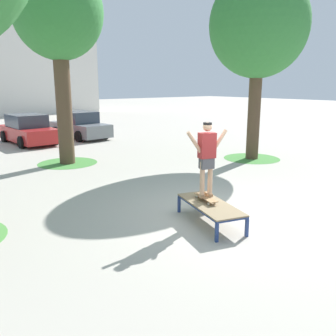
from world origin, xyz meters
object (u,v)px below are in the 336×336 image
(car_grey, at_px, (79,126))
(skate_box, at_px, (210,206))
(tree_mid_back, at_px, (58,15))
(tree_near_right, at_px, (259,27))
(skateboard, at_px, (206,198))
(car_red, at_px, (28,130))
(skater, at_px, (207,155))

(car_grey, bearing_deg, skate_box, -104.09)
(tree_mid_back, distance_m, car_grey, 8.43)
(tree_near_right, bearing_deg, skateboard, -149.48)
(skate_box, height_order, car_grey, car_grey)
(tree_mid_back, bearing_deg, skateboard, -90.41)
(skateboard, height_order, tree_near_right, tree_near_right)
(tree_near_right, bearing_deg, skate_box, -148.36)
(skate_box, relative_size, car_red, 0.48)
(skateboard, distance_m, car_red, 13.66)
(skater, bearing_deg, skateboard, -106.30)
(tree_mid_back, bearing_deg, tree_near_right, -31.79)
(skate_box, distance_m, tree_mid_back, 9.43)
(skater, bearing_deg, car_red, 87.92)
(car_red, bearing_deg, skate_box, -92.31)
(skateboard, bearing_deg, tree_mid_back, 89.59)
(skateboard, xyz_separation_m, car_grey, (3.46, 13.82, 0.15))
(skater, xyz_separation_m, car_grey, (3.46, 13.82, -0.84))
(tree_mid_back, relative_size, car_red, 1.71)
(car_red, distance_m, car_grey, 2.97)
(skater, bearing_deg, car_grey, 75.95)
(skateboard, height_order, car_red, car_red)
(tree_mid_back, xyz_separation_m, car_grey, (3.40, 6.06, -4.76))
(skate_box, xyz_separation_m, car_grey, (3.52, 14.04, 0.28))
(skater, bearing_deg, tree_near_right, 30.51)
(skate_box, relative_size, skater, 1.20)
(skater, height_order, tree_mid_back, tree_mid_back)
(tree_mid_back, xyz_separation_m, car_red, (0.44, 5.89, -4.76))
(tree_near_right, bearing_deg, car_grey, 106.61)
(skater, height_order, tree_near_right, tree_near_right)
(skate_box, height_order, tree_near_right, tree_near_right)
(tree_near_right, distance_m, car_grey, 11.39)
(skateboard, height_order, tree_mid_back, tree_mid_back)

